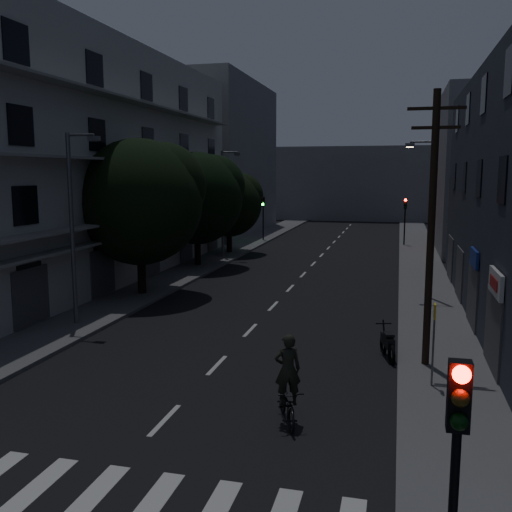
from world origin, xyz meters
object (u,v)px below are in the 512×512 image
at_px(motorcycle, 387,344).
at_px(cyclist, 287,393).
at_px(utility_pole, 431,224).
at_px(traffic_signal_near, 456,450).
at_px(bus_stop_sign, 434,330).

height_order(motorcycle, cyclist, cyclist).
relative_size(utility_pole, motorcycle, 4.64).
xyz_separation_m(traffic_signal_near, utility_pole, (0.24, 12.23, 1.77)).
bearing_deg(cyclist, motorcycle, 46.28).
height_order(bus_stop_sign, motorcycle, bus_stop_sign).
distance_m(traffic_signal_near, cyclist, 8.07).
bearing_deg(traffic_signal_near, cyclist, 116.63).
bearing_deg(traffic_signal_near, bus_stop_sign, 88.10).
bearing_deg(traffic_signal_near, utility_pole, 88.88).
xyz_separation_m(traffic_signal_near, motorcycle, (-1.03, 12.96, -2.60)).
distance_m(bus_stop_sign, motorcycle, 3.38).
bearing_deg(utility_pole, bus_stop_sign, -87.19).
relative_size(utility_pole, bus_stop_sign, 3.56).
height_order(traffic_signal_near, motorcycle, traffic_signal_near).
bearing_deg(traffic_signal_near, motorcycle, 94.54).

